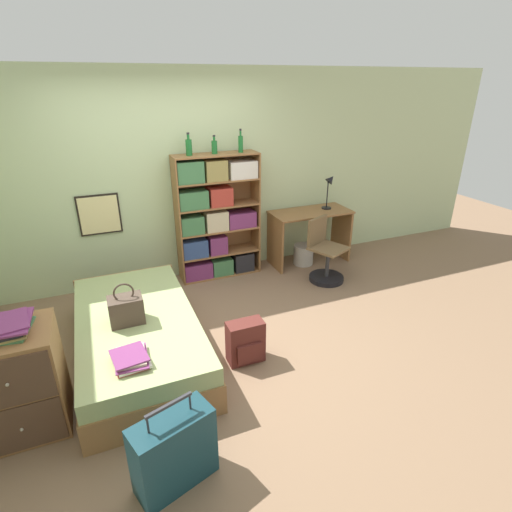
# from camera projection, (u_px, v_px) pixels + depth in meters

# --- Properties ---
(ground_plane) EXTENTS (14.00, 14.00, 0.00)m
(ground_plane) POSITION_uv_depth(u_px,v_px,m) (206.00, 340.00, 4.07)
(ground_plane) COLOR #84664C
(wall_back) EXTENTS (10.00, 0.09, 2.60)m
(wall_back) POSITION_uv_depth(u_px,v_px,m) (163.00, 181.00, 4.91)
(wall_back) COLOR beige
(wall_back) RESTS_ON ground_plane
(bed) EXTENTS (1.07, 2.02, 0.44)m
(bed) POSITION_uv_depth(u_px,v_px,m) (138.00, 336.00, 3.77)
(bed) COLOR olive
(bed) RESTS_ON ground_plane
(handbag) EXTENTS (0.29, 0.20, 0.39)m
(handbag) POSITION_uv_depth(u_px,v_px,m) (126.00, 309.00, 3.54)
(handbag) COLOR #47382D
(handbag) RESTS_ON bed
(book_stack_on_bed) EXTENTS (0.29, 0.37, 0.07)m
(book_stack_on_bed) POSITION_uv_depth(u_px,v_px,m) (131.00, 358.00, 3.07)
(book_stack_on_bed) COLOR #B2382D
(book_stack_on_bed) RESTS_ON bed
(suitcase) EXTENTS (0.57, 0.38, 0.67)m
(suitcase) POSITION_uv_depth(u_px,v_px,m) (174.00, 451.00, 2.54)
(suitcase) COLOR #143842
(suitcase) RESTS_ON ground_plane
(dresser) EXTENTS (0.58, 0.55, 0.83)m
(dresser) POSITION_uv_depth(u_px,v_px,m) (19.00, 382.00, 2.91)
(dresser) COLOR olive
(dresser) RESTS_ON ground_plane
(magazine_pile_on_dresser) EXTENTS (0.35, 0.37, 0.08)m
(magazine_pile_on_dresser) POSITION_uv_depth(u_px,v_px,m) (5.00, 327.00, 2.75)
(magazine_pile_on_dresser) COLOR #427A4C
(magazine_pile_on_dresser) RESTS_ON dresser
(bookcase) EXTENTS (1.06, 0.32, 1.62)m
(bookcase) POSITION_uv_depth(u_px,v_px,m) (214.00, 219.00, 5.13)
(bookcase) COLOR olive
(bookcase) RESTS_ON ground_plane
(bottle_green) EXTENTS (0.07, 0.07, 0.26)m
(bottle_green) POSITION_uv_depth(u_px,v_px,m) (189.00, 147.00, 4.67)
(bottle_green) COLOR #1E6B2D
(bottle_green) RESTS_ON bookcase
(bottle_brown) EXTENTS (0.07, 0.07, 0.22)m
(bottle_brown) POSITION_uv_depth(u_px,v_px,m) (214.00, 147.00, 4.78)
(bottle_brown) COLOR #1E6B2D
(bottle_brown) RESTS_ON bookcase
(bottle_clear) EXTENTS (0.06, 0.06, 0.28)m
(bottle_clear) POSITION_uv_depth(u_px,v_px,m) (241.00, 143.00, 4.87)
(bottle_clear) COLOR #1E6B2D
(bottle_clear) RESTS_ON bookcase
(desk) EXTENTS (1.12, 0.53, 0.76)m
(desk) POSITION_uv_depth(u_px,v_px,m) (310.00, 227.00, 5.64)
(desk) COLOR olive
(desk) RESTS_ON ground_plane
(desk_lamp) EXTENTS (0.18, 0.14, 0.49)m
(desk_lamp) POSITION_uv_depth(u_px,v_px,m) (330.00, 185.00, 5.54)
(desk_lamp) COLOR black
(desk_lamp) RESTS_ON desk
(desk_chair) EXTENTS (0.54, 0.54, 0.83)m
(desk_chair) POSITION_uv_depth(u_px,v_px,m) (325.00, 261.00, 5.21)
(desk_chair) COLOR black
(desk_chair) RESTS_ON ground_plane
(backpack) EXTENTS (0.34, 0.21, 0.42)m
(backpack) POSITION_uv_depth(u_px,v_px,m) (246.00, 342.00, 3.70)
(backpack) COLOR #56231E
(backpack) RESTS_ON ground_plane
(waste_bin) EXTENTS (0.28, 0.28, 0.29)m
(waste_bin) POSITION_uv_depth(u_px,v_px,m) (303.00, 255.00, 5.71)
(waste_bin) COLOR #B7B2A8
(waste_bin) RESTS_ON ground_plane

